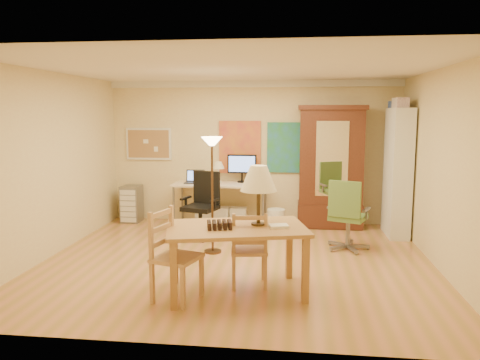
# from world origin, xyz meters

# --- Properties ---
(floor) EXTENTS (5.50, 5.50, 0.00)m
(floor) POSITION_xyz_m (0.00, 0.00, 0.00)
(floor) COLOR #AA7E3C
(floor) RESTS_ON ground
(crown_molding) EXTENTS (5.50, 0.08, 0.12)m
(crown_molding) POSITION_xyz_m (0.00, 2.46, 2.64)
(crown_molding) COLOR white
(crown_molding) RESTS_ON floor
(corkboard) EXTENTS (0.90, 0.04, 0.62)m
(corkboard) POSITION_xyz_m (-2.05, 2.47, 1.50)
(corkboard) COLOR #A27F4C
(corkboard) RESTS_ON floor
(art_panel_left) EXTENTS (0.80, 0.04, 1.00)m
(art_panel_left) POSITION_xyz_m (-0.25, 2.47, 1.45)
(art_panel_left) COLOR gold
(art_panel_left) RESTS_ON floor
(art_panel_right) EXTENTS (0.75, 0.04, 0.95)m
(art_panel_right) POSITION_xyz_m (0.65, 2.47, 1.45)
(art_panel_right) COLOR teal
(art_panel_right) RESTS_ON floor
(dining_table) EXTENTS (1.77, 1.30, 1.50)m
(dining_table) POSITION_xyz_m (0.23, -1.14, 0.95)
(dining_table) COLOR brown
(dining_table) RESTS_ON floor
(ladder_chair_back) EXTENTS (0.49, 0.47, 0.94)m
(ladder_chair_back) POSITION_xyz_m (0.27, -0.97, 0.44)
(ladder_chair_back) COLOR #A6784C
(ladder_chair_back) RESTS_ON floor
(ladder_chair_left) EXTENTS (0.58, 0.59, 1.04)m
(ladder_chair_left) POSITION_xyz_m (-0.53, -1.47, 0.48)
(ladder_chair_left) COLOR #A6784C
(ladder_chair_left) RESTS_ON floor
(torchiere_lamp) EXTENTS (0.32, 0.32, 1.75)m
(torchiere_lamp) POSITION_xyz_m (-0.42, 0.37, 1.41)
(torchiere_lamp) COLOR #452E1B
(torchiere_lamp) RESTS_ON floor
(computer_desk) EXTENTS (1.75, 0.77, 1.32)m
(computer_desk) POSITION_xyz_m (-0.54, 2.16, 0.48)
(computer_desk) COLOR beige
(computer_desk) RESTS_ON floor
(office_chair_black) EXTENTS (0.69, 0.69, 1.11)m
(office_chair_black) POSITION_xyz_m (-0.76, 1.21, 0.30)
(office_chair_black) COLOR black
(office_chair_black) RESTS_ON floor
(office_chair_green) EXTENTS (0.68, 0.68, 1.10)m
(office_chair_green) POSITION_xyz_m (1.62, 0.74, 0.29)
(office_chair_green) COLOR slate
(office_chair_green) RESTS_ON floor
(drawer_cart) EXTENTS (0.35, 0.42, 0.70)m
(drawer_cart) POSITION_xyz_m (-2.34, 2.19, 0.35)
(drawer_cart) COLOR slate
(drawer_cart) RESTS_ON floor
(armoire) EXTENTS (1.22, 0.58, 2.24)m
(armoire) POSITION_xyz_m (1.46, 2.24, 0.97)
(armoire) COLOR #391C0F
(armoire) RESTS_ON floor
(bookshelf) EXTENTS (0.33, 0.87, 2.18)m
(bookshelf) POSITION_xyz_m (2.55, 1.76, 1.09)
(bookshelf) COLOR white
(bookshelf) RESTS_ON floor
(wastebin) EXTENTS (0.32, 0.32, 0.40)m
(wastebin) POSITION_xyz_m (0.49, 1.77, 0.20)
(wastebin) COLOR silver
(wastebin) RESTS_ON floor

